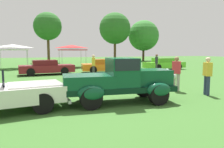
% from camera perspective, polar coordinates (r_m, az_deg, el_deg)
% --- Properties ---
extents(ground_plane, '(120.00, 120.00, 0.00)m').
position_cam_1_polar(ground_plane, '(8.11, 1.25, -7.64)').
color(ground_plane, '#386628').
extents(feature_pickup_truck, '(4.32, 2.16, 1.70)m').
position_cam_1_polar(feature_pickup_truck, '(7.86, 2.16, -1.69)').
color(feature_pickup_truck, black).
rests_on(feature_pickup_truck, ground_plane).
extents(show_car_burgundy, '(4.48, 1.97, 1.22)m').
position_cam_1_polar(show_car_burgundy, '(18.18, -17.55, 1.73)').
color(show_car_burgundy, maroon).
rests_on(show_car_burgundy, ground_plane).
extents(show_car_orange, '(4.76, 2.27, 1.22)m').
position_cam_1_polar(show_car_orange, '(19.21, -1.54, 2.26)').
color(show_car_orange, orange).
rests_on(show_car_orange, ground_plane).
extents(show_car_lime, '(4.53, 1.91, 1.22)m').
position_cam_1_polar(show_car_lime, '(22.91, 14.11, 2.72)').
color(show_car_lime, '#60C62D').
rests_on(show_car_lime, ground_plane).
extents(spectator_near_truck, '(0.46, 0.45, 1.69)m').
position_cam_1_polar(spectator_near_truck, '(10.65, 17.23, 0.41)').
color(spectator_near_truck, '#9E998E').
rests_on(spectator_near_truck, ground_plane).
extents(spectator_between_cars, '(0.35, 0.45, 1.69)m').
position_cam_1_polar(spectator_between_cars, '(10.14, 24.71, -0.18)').
color(spectator_between_cars, '#283351').
rests_on(spectator_between_cars, ground_plane).
extents(spectator_by_row, '(0.43, 0.46, 1.69)m').
position_cam_1_polar(spectator_by_row, '(19.21, 12.12, 3.05)').
color(spectator_by_row, '#383838').
rests_on(spectator_by_row, ground_plane).
extents(spectator_far_side, '(0.32, 0.44, 1.69)m').
position_cam_1_polar(spectator_far_side, '(15.72, -5.10, 2.48)').
color(spectator_far_side, '#383838').
rests_on(spectator_far_side, ground_plane).
extents(canopy_tent_left_field, '(3.28, 3.28, 2.71)m').
position_cam_1_polar(canopy_tent_left_field, '(25.80, -25.64, 6.73)').
color(canopy_tent_left_field, '#B7B7BC').
rests_on(canopy_tent_left_field, ground_plane).
extents(canopy_tent_center_field, '(3.09, 3.09, 2.71)m').
position_cam_1_polar(canopy_tent_center_field, '(25.82, -10.94, 7.23)').
color(canopy_tent_center_field, '#B7B7BC').
rests_on(canopy_tent_center_field, ground_plane).
extents(treeline_mid_left, '(4.69, 4.69, 8.48)m').
position_cam_1_polar(treeline_mid_left, '(37.57, -17.24, 12.37)').
color(treeline_mid_left, brown).
rests_on(treeline_mid_left, ground_plane).
extents(treeline_center, '(5.62, 5.62, 8.83)m').
position_cam_1_polar(treeline_center, '(38.26, 0.81, 12.38)').
color(treeline_center, brown).
rests_on(treeline_center, ground_plane).
extents(treeline_mid_right, '(6.00, 6.00, 8.02)m').
position_cam_1_polar(treeline_mid_right, '(42.46, 8.68, 10.37)').
color(treeline_mid_right, '#47331E').
rests_on(treeline_mid_right, ground_plane).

